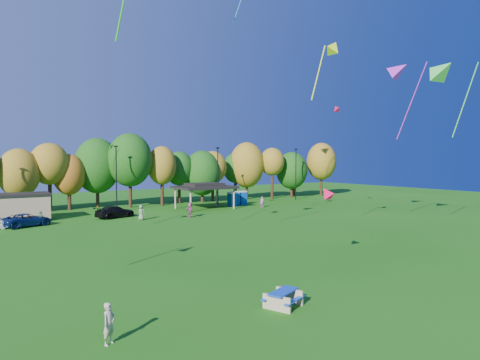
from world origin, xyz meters
TOP-DOWN VIEW (x-y plane):
  - ground at (0.00, 0.00)m, footprint 160.00×160.00m
  - tree_line at (-1.03, 45.51)m, footprint 93.57×10.55m
  - lamp_posts at (2.00, 40.00)m, footprint 64.50×0.25m
  - utility_building at (-10.00, 38.00)m, footprint 6.30×4.30m
  - pavilion at (14.00, 37.00)m, footprint 8.20×6.20m
  - porta_potties at (20.41, 38.25)m, footprint 3.75×2.26m
  - picnic_table at (-2.55, -1.76)m, footprint 2.31×2.14m
  - kite_flyer at (-10.99, -1.34)m, footprint 0.72×0.68m
  - car_c at (-9.93, 32.95)m, footprint 5.62×3.96m
  - car_d at (0.14, 34.60)m, footprint 5.44×3.51m
  - far_person_0 at (8.13, 29.90)m, footprint 0.69×1.76m
  - far_person_1 at (22.18, 33.93)m, footprint 0.70×0.64m
  - far_person_3 at (2.12, 30.84)m, footprint 1.02×1.07m
  - far_person_5 at (-8.56, 32.73)m, footprint 0.95×0.92m
  - kite_5 at (10.73, 8.20)m, footprint 3.31×1.50m
  - kite_6 at (23.20, 10.91)m, footprint 2.98×5.12m
  - kite_12 at (26.06, 22.67)m, footprint 1.26×1.49m
  - kite_13 at (5.00, 2.98)m, footprint 1.14×1.37m
  - kite_14 at (23.05, 5.93)m, footprint 2.61×4.93m

SIDE VIEW (x-z plane):
  - ground at x=0.00m, z-range 0.00..0.00m
  - picnic_table at x=-2.55m, z-range 0.07..0.87m
  - car_c at x=-9.93m, z-range 0.00..1.42m
  - car_d at x=0.14m, z-range 0.00..1.47m
  - far_person_5 at x=-8.56m, z-range 0.00..1.60m
  - far_person_1 at x=22.18m, z-range 0.00..1.61m
  - kite_flyer at x=-10.99m, z-range 0.00..1.66m
  - far_person_3 at x=2.12m, z-range 0.00..1.84m
  - far_person_0 at x=8.13m, z-range 0.00..1.85m
  - porta_potties at x=20.41m, z-range 0.01..2.19m
  - utility_building at x=-10.00m, z-range 0.01..3.26m
  - pavilion at x=14.00m, z-range 1.34..5.11m
  - lamp_posts at x=2.00m, z-range 0.36..9.45m
  - kite_13 at x=5.00m, z-range 4.41..5.59m
  - tree_line at x=-1.03m, z-range 0.34..11.49m
  - kite_12 at x=26.06m, z-range 13.33..14.62m
  - kite_14 at x=23.05m, z-range 11.76..19.75m
  - kite_6 at x=23.20m, z-range 12.26..20.97m
  - kite_5 at x=10.73m, z-range 13.91..19.36m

